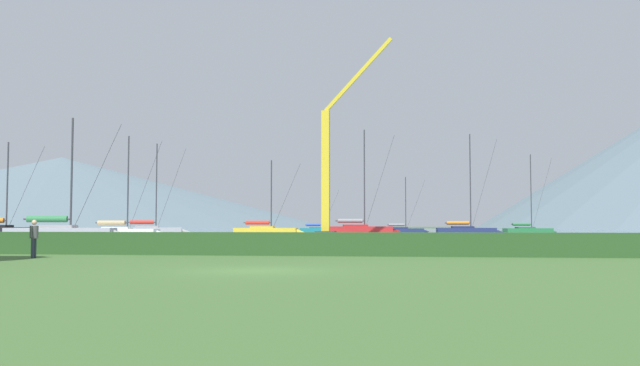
{
  "coord_description": "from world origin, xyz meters",
  "views": [
    {
      "loc": [
        5.13,
        -21.72,
        1.43
      ],
      "look_at": [
        -4.81,
        46.76,
        5.55
      ],
      "focal_mm": 39.62,
      "sensor_mm": 36.0,
      "label": 1
    }
  ],
  "objects": [
    {
      "name": "sailboat_slip_2",
      "position": [
        -26.51,
        57.86,
        0.7
      ],
      "size": [
        8.37,
        4.73,
        11.09
      ],
      "rotation": [
        0.0,
        0.0,
        0.34
      ],
      "color": "#9E9EA3",
      "rests_on": "harbor_water"
    },
    {
      "name": "sailboat_slip_3",
      "position": [
        10.35,
        63.77,
        0.68
      ],
      "size": [
        8.02,
        2.95,
        12.29
      ],
      "rotation": [
        0.0,
        0.0,
        0.09
      ],
      "color": "navy",
      "rests_on": "harbor_water"
    },
    {
      "name": "dock_crane",
      "position": [
        -4.31,
        49.78,
        6.32
      ],
      "size": [
        7.91,
        2.0,
        20.63
      ],
      "color": "#333338",
      "rests_on": "ground_plane"
    },
    {
      "name": "sailboat_slip_8",
      "position": [
        -12.0,
        55.13,
        0.65
      ],
      "size": [
        8.08,
        2.84,
        8.64
      ],
      "rotation": [
        0.0,
        0.0,
        0.07
      ],
      "color": "gold",
      "rests_on": "harbor_water"
    },
    {
      "name": "sailboat_slip_6",
      "position": [
        -22.55,
        40.75,
        0.65
      ],
      "size": [
        7.89,
        2.99,
        9.76
      ],
      "rotation": [
        0.0,
        0.0,
        0.1
      ],
      "color": "white",
      "rests_on": "harbor_water"
    },
    {
      "name": "sailboat_slip_9",
      "position": [
        -35.75,
        42.22,
        0.73
      ],
      "size": [
        9.02,
        3.49,
        9.58
      ],
      "rotation": [
        0.0,
        0.0,
        0.11
      ],
      "color": "black",
      "rests_on": "harbor_water"
    },
    {
      "name": "ground_plane",
      "position": [
        0.0,
        0.0,
        0.0
      ],
      "size": [
        1000.0,
        1000.0,
        0.0
      ],
      "primitive_type": "plane",
      "color": "#3D602D"
    },
    {
      "name": "distant_hill_west_ridge",
      "position": [
        -189.85,
        338.23,
        19.2
      ],
      "size": [
        293.8,
        293.8,
        38.39
      ],
      "primitive_type": "cone",
      "color": "slate",
      "rests_on": "ground_plane"
    },
    {
      "name": "harbor_water",
      "position": [
        0.0,
        137.0,
        0.0
      ],
      "size": [
        320.0,
        246.0,
        0.0
      ],
      "primitive_type": "cube",
      "color": "slate",
      "rests_on": "ground_plane"
    },
    {
      "name": "sailboat_slip_5",
      "position": [
        -2.39,
        64.05,
        0.78
      ],
      "size": [
        9.33,
        4.16,
        13.1
      ],
      "rotation": [
        0.0,
        0.0,
        0.19
      ],
      "color": "red",
      "rests_on": "harbor_water"
    },
    {
      "name": "sailboat_slip_11",
      "position": [
        2.39,
        79.33,
        0.57
      ],
      "size": [
        6.95,
        2.76,
        8.25
      ],
      "rotation": [
        0.0,
        0.0,
        0.13
      ],
      "color": "navy",
      "rests_on": "harbor_water"
    },
    {
      "name": "person_standing_walker",
      "position": [
        -11.46,
        6.67,
        0.97
      ],
      "size": [
        0.36,
        0.57,
        1.65
      ],
      "rotation": [
        0.0,
        0.0,
        0.04
      ],
      "color": "#2D3347",
      "rests_on": "ground_plane"
    },
    {
      "name": "sailboat_slip_10",
      "position": [
        -21.51,
        27.85,
        0.73
      ],
      "size": [
        9.06,
        4.21,
        9.5
      ],
      "rotation": [
        0.0,
        0.0,
        0.22
      ],
      "color": "#9E9EA3",
      "rests_on": "harbor_water"
    },
    {
      "name": "sailboat_slip_7",
      "position": [
        -10.9,
        87.73,
        0.55
      ],
      "size": [
        6.9,
        3.03,
        7.29
      ],
      "rotation": [
        0.0,
        0.0,
        0.18
      ],
      "color": "#19707A",
      "rests_on": "harbor_water"
    },
    {
      "name": "hedge_line",
      "position": [
        0.0,
        11.0,
        0.54
      ],
      "size": [
        80.0,
        1.2,
        1.09
      ],
      "primitive_type": "cube",
      "color": "#284C23",
      "rests_on": "ground_plane"
    },
    {
      "name": "sailboat_slip_4",
      "position": [
        19.1,
        75.2,
        0.62
      ],
      "size": [
        7.35,
        3.44,
        10.87
      ],
      "rotation": [
        0.0,
        0.0,
        0.22
      ],
      "color": "#236B38",
      "rests_on": "harbor_water"
    }
  ]
}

